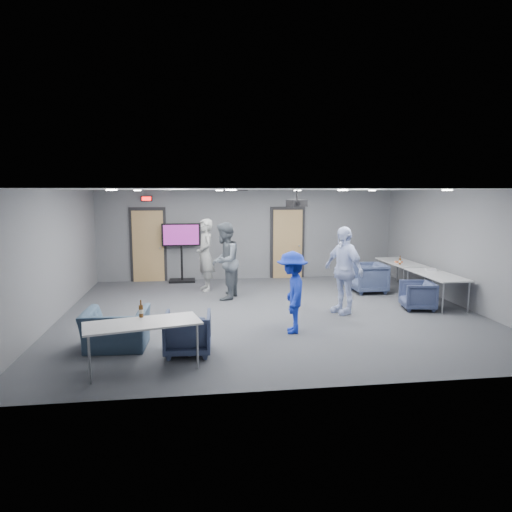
{
  "coord_description": "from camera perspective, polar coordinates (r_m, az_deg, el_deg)",
  "views": [
    {
      "loc": [
        -1.65,
        -9.74,
        2.66
      ],
      "look_at": [
        -0.26,
        0.45,
        1.2
      ],
      "focal_mm": 32.0,
      "sensor_mm": 36.0,
      "label": 1
    }
  ],
  "objects": [
    {
      "name": "chair_front_a",
      "position": [
        7.69,
        -8.53,
        -9.5
      ],
      "size": [
        0.79,
        0.81,
        0.7
      ],
      "primitive_type": "imported",
      "rotation": [
        0.0,
        0.0,
        3.09
      ],
      "color": "#384260",
      "rests_on": "floor"
    },
    {
      "name": "projector",
      "position": [
        10.2,
        5.13,
        6.61
      ],
      "size": [
        0.46,
        0.43,
        0.37
      ],
      "rotation": [
        0.0,
        0.0,
        0.34
      ],
      "color": "black",
      "rests_on": "ceiling"
    },
    {
      "name": "table_right_b",
      "position": [
        11.55,
        21.65,
        -2.33
      ],
      "size": [
        0.76,
        1.83,
        0.73
      ],
      "rotation": [
        0.0,
        0.0,
        1.57
      ],
      "color": "#BCBEC1",
      "rests_on": "floor"
    },
    {
      "name": "tv_stand",
      "position": [
        13.59,
        -9.3,
        0.89
      ],
      "size": [
        1.13,
        0.54,
        1.73
      ],
      "color": "black",
      "rests_on": "floor"
    },
    {
      "name": "wall_left",
      "position": [
        10.23,
        -23.89,
        0.03
      ],
      "size": [
        0.02,
        8.0,
        2.7
      ],
      "primitive_type": "cube",
      "color": "slate",
      "rests_on": "floor"
    },
    {
      "name": "person_d",
      "position": [
        8.64,
        4.53,
        -4.55
      ],
      "size": [
        0.74,
        1.08,
        1.55
      ],
      "primitive_type": "imported",
      "rotation": [
        0.0,
        0.0,
        -1.74
      ],
      "color": "#1C34B9",
      "rests_on": "floor"
    },
    {
      "name": "table_right_a",
      "position": [
        13.22,
        17.63,
        -0.89
      ],
      "size": [
        0.75,
        1.8,
        0.73
      ],
      "rotation": [
        0.0,
        0.0,
        1.57
      ],
      "color": "#BCBEC1",
      "rests_on": "floor"
    },
    {
      "name": "chair_right_a",
      "position": [
        12.43,
        13.84,
        -2.66
      ],
      "size": [
        0.87,
        0.85,
        0.78
      ],
      "primitive_type": "imported",
      "rotation": [
        0.0,
        0.0,
        -1.58
      ],
      "color": "#3A4564",
      "rests_on": "floor"
    },
    {
      "name": "wrapper",
      "position": [
        12.0,
        21.01,
        -1.58
      ],
      "size": [
        0.28,
        0.23,
        0.06
      ],
      "primitive_type": "cube",
      "rotation": [
        0.0,
        0.0,
        -0.28
      ],
      "color": "silver",
      "rests_on": "table_right_b"
    },
    {
      "name": "bottle_front",
      "position": [
        7.31,
        -14.18,
        -6.67
      ],
      "size": [
        0.07,
        0.07,
        0.27
      ],
      "color": "#522E0E",
      "rests_on": "table_front_left"
    },
    {
      "name": "exit_sign",
      "position": [
        13.74,
        -13.52,
        6.99
      ],
      "size": [
        0.32,
        0.08,
        0.16
      ],
      "color": "black",
      "rests_on": "wall_back"
    },
    {
      "name": "floor",
      "position": [
        10.23,
        1.78,
        -7.0
      ],
      "size": [
        9.0,
        9.0,
        0.0
      ],
      "primitive_type": "plane",
      "color": "#3E4046",
      "rests_on": "ground"
    },
    {
      "name": "ceiling",
      "position": [
        9.88,
        1.85,
        8.31
      ],
      "size": [
        9.0,
        9.0,
        0.0
      ],
      "primitive_type": "plane",
      "rotation": [
        3.14,
        0.0,
        0.0
      ],
      "color": "white",
      "rests_on": "wall_back"
    },
    {
      "name": "door_left",
      "position": [
        13.85,
        -13.32,
        1.27
      ],
      "size": [
        1.06,
        0.17,
        2.24
      ],
      "color": "black",
      "rests_on": "wall_back"
    },
    {
      "name": "wall_right",
      "position": [
        11.59,
        24.33,
        0.87
      ],
      "size": [
        0.02,
        8.0,
        2.7
      ],
      "primitive_type": "cube",
      "color": "slate",
      "rests_on": "floor"
    },
    {
      "name": "wall_front",
      "position": [
        6.11,
        8.08,
        -4.39
      ],
      "size": [
        9.0,
        0.02,
        2.7
      ],
      "primitive_type": "cube",
      "color": "slate",
      "rests_on": "floor"
    },
    {
      "name": "snack_box",
      "position": [
        13.05,
        17.39,
        -0.7
      ],
      "size": [
        0.19,
        0.13,
        0.04
      ],
      "primitive_type": "cube",
      "rotation": [
        0.0,
        0.0,
        0.04
      ],
      "color": "#C05830",
      "rests_on": "table_right_a"
    },
    {
      "name": "person_a",
      "position": [
        12.29,
        -6.34,
        0.13
      ],
      "size": [
        0.62,
        0.8,
        1.94
      ],
      "primitive_type": "imported",
      "rotation": [
        0.0,
        0.0,
        -1.33
      ],
      "color": "#989A97",
      "rests_on": "floor"
    },
    {
      "name": "downlights",
      "position": [
        9.88,
        1.85,
        8.22
      ],
      "size": [
        6.18,
        3.78,
        0.02
      ],
      "color": "white",
      "rests_on": "ceiling"
    },
    {
      "name": "table_front_left",
      "position": [
        7.07,
        -14.01,
        -8.44
      ],
      "size": [
        1.81,
        1.08,
        0.73
      ],
      "rotation": [
        0.0,
        0.0,
        0.24
      ],
      "color": "#BCBEC1",
      "rests_on": "floor"
    },
    {
      "name": "chair_front_b",
      "position": [
        8.19,
        -17.08,
        -8.75
      ],
      "size": [
        1.09,
        0.97,
        0.68
      ],
      "primitive_type": "imported",
      "rotation": [
        0.0,
        0.0,
        3.08
      ],
      "color": "#3B5066",
      "rests_on": "floor"
    },
    {
      "name": "person_c",
      "position": [
        10.15,
        10.86,
        -1.74
      ],
      "size": [
        0.89,
        1.21,
        1.91
      ],
      "primitive_type": "imported",
      "rotation": [
        0.0,
        0.0,
        -1.15
      ],
      "color": "#C6D4FF",
      "rests_on": "floor"
    },
    {
      "name": "wall_back",
      "position": [
        13.9,
        -0.93,
        2.68
      ],
      "size": [
        9.0,
        0.02,
        2.7
      ],
      "primitive_type": "cube",
      "color": "slate",
      "rests_on": "floor"
    },
    {
      "name": "bottle_right",
      "position": [
        12.7,
        17.55,
        -0.62
      ],
      "size": [
        0.06,
        0.06,
        0.24
      ],
      "color": "#522E0E",
      "rests_on": "table_right_a"
    },
    {
      "name": "person_b",
      "position": [
        11.28,
        -3.95,
        -0.63
      ],
      "size": [
        0.99,
        1.12,
        1.91
      ],
      "primitive_type": "imported",
      "rotation": [
        0.0,
        0.0,
        -1.91
      ],
      "color": "#535B64",
      "rests_on": "floor"
    },
    {
      "name": "hvac_diffuser",
      "position": [
        12.59,
        -2.57,
        8.19
      ],
      "size": [
        0.6,
        0.6,
        0.03
      ],
      "primitive_type": "cube",
      "color": "black",
      "rests_on": "ceiling"
    },
    {
      "name": "door_right",
      "position": [
        14.07,
        3.96,
        1.57
      ],
      "size": [
        1.06,
        0.17,
        2.24
      ],
      "color": "black",
      "rests_on": "wall_back"
    },
    {
      "name": "chair_right_b",
      "position": [
        10.99,
        19.55,
        -4.67
      ],
      "size": [
        0.82,
        0.81,
        0.64
      ],
      "primitive_type": "imported",
      "rotation": [
        0.0,
        0.0,
        -1.76
      ],
      "color": "#3A4364",
      "rests_on": "floor"
    }
  ]
}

